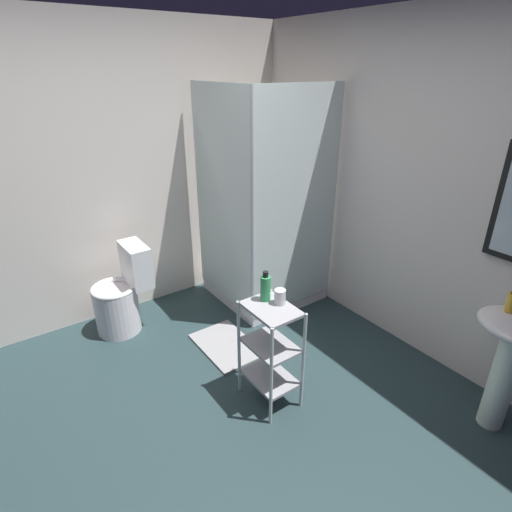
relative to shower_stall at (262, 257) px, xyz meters
The scene contains 11 objects.
ground_plane 1.77m from the shower_stall, 46.18° to the right, with size 4.20×4.20×0.02m, color #233639.
wall_back 1.56m from the shower_stall, 27.51° to the left, with size 4.20×0.14×2.50m.
wall_left 1.61m from the shower_stall, 118.62° to the right, with size 0.10×4.20×2.50m, color silver.
shower_stall is the anchor object (origin of this frame).
pedestal_sink 2.14m from the shower_stall, ahead, with size 0.46×0.37×0.81m.
toilet 1.31m from the shower_stall, 103.36° to the right, with size 0.37×0.49×0.76m.
storage_cart 1.34m from the shower_stall, 33.73° to the right, with size 0.38×0.28×0.74m.
hand_soap_bottle 2.10m from the shower_stall, ahead, with size 0.06×0.06×0.14m.
body_wash_bottle_green 1.30m from the shower_stall, 35.22° to the right, with size 0.07×0.07×0.20m.
rinse_cup 1.33m from the shower_stall, 31.18° to the right, with size 0.07×0.07×0.10m, color silver.
bath_mat 0.93m from the shower_stall, 57.16° to the right, with size 0.60×0.40×0.02m, color gray.
Camera 1 is at (1.65, -0.85, 2.11)m, focal length 28.69 mm.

